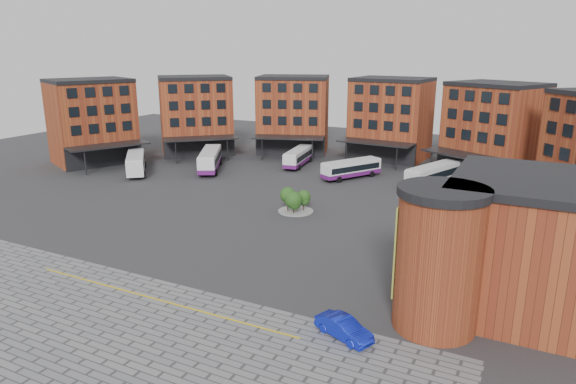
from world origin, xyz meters
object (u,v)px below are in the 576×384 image
at_px(bus_c, 298,157).
at_px(bus_e, 434,175).
at_px(bus_a, 136,161).
at_px(bus_b, 210,159).
at_px(blue_car, 344,328).
at_px(bus_f, 482,198).
at_px(bus_d, 351,168).
at_px(tree_island, 294,200).

relative_size(bus_c, bus_e, 0.90).
bearing_deg(bus_a, bus_c, -2.84).
distance_m(bus_b, bus_e, 36.00).
bearing_deg(blue_car, bus_f, 14.44).
xyz_separation_m(bus_c, bus_f, (31.50, -12.19, -0.05)).
relative_size(bus_f, blue_car, 2.14).
bearing_deg(bus_f, bus_d, -168.61).
height_order(bus_c, bus_f, bus_c).
relative_size(bus_b, bus_c, 1.11).
xyz_separation_m(bus_c, bus_d, (11.23, -4.29, -0.01)).
height_order(bus_e, blue_car, bus_e).
distance_m(bus_f, blue_car, 36.02).
height_order(bus_a, bus_c, bus_a).
xyz_separation_m(bus_b, bus_e, (35.45, 6.29, -0.06)).
xyz_separation_m(bus_a, bus_f, (52.85, 4.52, -0.39)).
distance_m(bus_a, bus_e, 47.03).
height_order(bus_b, bus_d, bus_b).
bearing_deg(bus_d, bus_f, 9.62).
distance_m(tree_island, bus_c, 26.30).
bearing_deg(bus_c, bus_e, -16.61).
bearing_deg(bus_e, bus_b, -149.26).
relative_size(tree_island, bus_d, 0.44).
bearing_deg(bus_c, tree_island, -73.90).
height_order(bus_a, blue_car, bus_a).
bearing_deg(bus_b, bus_e, -18.71).
relative_size(tree_island, bus_f, 0.46).
height_order(bus_d, bus_f, bus_d).
bearing_deg(bus_c, bus_f, -29.61).
xyz_separation_m(bus_b, bus_d, (22.92, 5.40, -0.25)).
bearing_deg(tree_island, bus_b, 147.82).
distance_m(tree_island, bus_e, 24.20).
bearing_deg(bus_e, bus_a, -142.87).
relative_size(bus_d, bus_e, 0.85).
xyz_separation_m(bus_d, blue_car, (15.31, -43.57, -0.82)).
distance_m(bus_c, bus_e, 24.00).
bearing_deg(bus_d, bus_c, -170.00).
xyz_separation_m(bus_e, blue_car, (2.78, -44.46, -1.02)).
distance_m(bus_d, blue_car, 46.19).
height_order(bus_a, bus_b, bus_b).
bearing_deg(bus_a, bus_d, -20.03).
xyz_separation_m(bus_a, bus_b, (9.66, 7.03, -0.10)).
xyz_separation_m(bus_a, blue_car, (47.89, -31.15, -1.17)).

